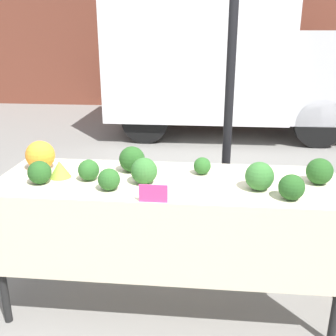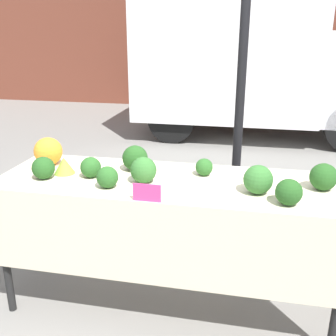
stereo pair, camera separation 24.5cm
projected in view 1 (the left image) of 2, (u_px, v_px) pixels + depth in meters
The scene contains 16 objects.
ground_plane at pixel (168, 301), 2.78m from camera, with size 40.00×40.00×0.00m, color gray.
tent_pole at pixel (228, 120), 3.10m from camera, with size 0.07×0.07×2.28m.
parked_truck at pixel (223, 62), 7.09m from camera, with size 4.27×2.22×2.39m.
market_table at pixel (167, 202), 2.45m from camera, with size 2.17×0.72×0.92m.
orange_cauliflower at pixel (40, 155), 2.65m from camera, with size 0.20×0.20×0.20m.
romanesco_head at pixel (60, 169), 2.51m from camera, with size 0.14×0.14×0.11m.
broccoli_head_0 at pixel (144, 171), 2.40m from camera, with size 0.16×0.16×0.16m.
broccoli_head_1 at pixel (202, 166), 2.56m from camera, with size 0.11×0.11×0.11m.
broccoli_head_2 at pixel (319, 171), 2.39m from camera, with size 0.16×0.16×0.16m.
broccoli_head_3 at pixel (89, 170), 2.45m from camera, with size 0.13×0.13×0.13m.
broccoli_head_4 at pixel (132, 159), 2.60m from camera, with size 0.17×0.17×0.17m.
broccoli_head_5 at pixel (259, 176), 2.30m from camera, with size 0.17×0.17×0.17m.
broccoli_head_6 at pixel (109, 179), 2.30m from camera, with size 0.13×0.13×0.13m.
broccoli_head_7 at pixel (40, 172), 2.40m from camera, with size 0.14×0.14×0.14m.
broccoli_head_8 at pixel (292, 187), 2.17m from camera, with size 0.15×0.15×0.15m.
price_sign at pixel (153, 194), 2.14m from camera, with size 0.16×0.01×0.10m.
Camera 1 is at (0.23, -2.30, 1.80)m, focal length 42.00 mm.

